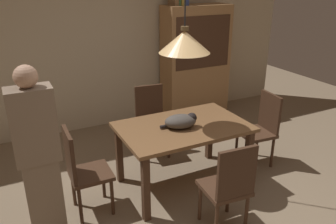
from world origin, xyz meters
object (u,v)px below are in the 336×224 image
object	(u,v)px
dining_table	(183,134)
pendant_lamp	(185,41)
chair_near_front	(229,185)
person_standing	(39,158)
hutch_bookcase	(195,65)
chair_left_side	(82,169)
cat_sleeping	(181,121)
chair_right_side	(262,126)
chair_far_back	(151,117)

from	to	relation	value
dining_table	pendant_lamp	size ratio (longest dim) A/B	1.08
chair_near_front	person_standing	world-z (taller)	person_standing
hutch_bookcase	person_standing	distance (m)	3.39
hutch_bookcase	chair_left_side	bearing A→B (deg)	-142.70
cat_sleeping	pendant_lamp	world-z (taller)	pendant_lamp
chair_near_front	person_standing	xyz separation A→B (m)	(-1.51, 0.68, 0.31)
chair_right_side	person_standing	distance (m)	2.67
chair_far_back	chair_near_front	bearing A→B (deg)	-90.48
chair_far_back	person_standing	xyz separation A→B (m)	(-1.52, -1.08, 0.31)
chair_right_side	chair_near_front	xyz separation A→B (m)	(-1.13, -0.87, 0.00)
cat_sleeping	chair_right_side	bearing A→B (deg)	1.88
pendant_lamp	hutch_bookcase	bearing A→B (deg)	55.66
chair_far_back	chair_left_side	bearing A→B (deg)	-142.37
chair_right_side	chair_far_back	bearing A→B (deg)	141.68
dining_table	chair_right_side	xyz separation A→B (m)	(1.13, -0.01, -0.14)
chair_near_front	pendant_lamp	xyz separation A→B (m)	(0.01, 0.88, 1.15)
dining_table	chair_far_back	distance (m)	0.89
chair_left_side	cat_sleeping	bearing A→B (deg)	-2.46
chair_far_back	person_standing	distance (m)	1.89
cat_sleeping	person_standing	distance (m)	1.48
chair_left_side	person_standing	xyz separation A→B (m)	(-0.39, -0.20, 0.31)
chair_far_back	cat_sleeping	xyz separation A→B (m)	(-0.06, -0.92, 0.32)
chair_left_side	cat_sleeping	distance (m)	1.13
chair_far_back	cat_sleeping	world-z (taller)	chair_far_back
dining_table	chair_left_side	bearing A→B (deg)	179.94
dining_table	person_standing	world-z (taller)	person_standing
dining_table	chair_far_back	size ratio (longest dim) A/B	1.51
chair_right_side	person_standing	world-z (taller)	person_standing
dining_table	chair_left_side	xyz separation A→B (m)	(-1.13, 0.00, -0.14)
chair_right_side	chair_left_side	bearing A→B (deg)	179.80
chair_far_back	pendant_lamp	xyz separation A→B (m)	(-0.01, -0.88, 1.15)
chair_right_side	hutch_bookcase	world-z (taller)	hutch_bookcase
chair_far_back	chair_left_side	world-z (taller)	same
pendant_lamp	hutch_bookcase	xyz separation A→B (m)	(1.23, 1.80, -0.77)
pendant_lamp	hutch_bookcase	distance (m)	2.31
dining_table	chair_right_side	size ratio (longest dim) A/B	1.51
chair_far_back	hutch_bookcase	distance (m)	1.57
pendant_lamp	chair_right_side	bearing A→B (deg)	-0.34
hutch_bookcase	pendant_lamp	bearing A→B (deg)	-124.34
chair_right_side	pendant_lamp	xyz separation A→B (m)	(-1.13, 0.01, 1.15)
chair_far_back	cat_sleeping	bearing A→B (deg)	-93.45
chair_right_side	person_standing	bearing A→B (deg)	-175.81
cat_sleeping	pendant_lamp	xyz separation A→B (m)	(0.05, 0.05, 0.84)
chair_right_side	cat_sleeping	bearing A→B (deg)	-178.12
chair_far_back	person_standing	size ratio (longest dim) A/B	0.57
chair_far_back	chair_near_front	distance (m)	1.76
pendant_lamp	chair_far_back	bearing A→B (deg)	89.43
dining_table	chair_left_side	world-z (taller)	chair_left_side
chair_left_side	chair_far_back	bearing A→B (deg)	37.63
cat_sleeping	chair_near_front	bearing A→B (deg)	-87.18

